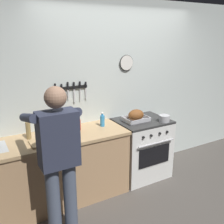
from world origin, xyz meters
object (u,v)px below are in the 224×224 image
at_px(roasting_pan, 136,116).
at_px(bottle_hot_sauce, 79,124).
at_px(saucepan, 164,118).
at_px(stove, 141,148).
at_px(bottle_dish_soap, 102,120).
at_px(bottle_soy_sauce, 52,129).
at_px(person_cook, 59,156).
at_px(cutting_board, 46,142).
at_px(bottle_wine_red, 55,122).
at_px(bottle_vinegar, 28,130).
at_px(bottle_olive_oil, 66,124).

bearing_deg(roasting_pan, bottle_hot_sauce, 174.47).
bearing_deg(saucepan, stove, 137.85).
relative_size(bottle_dish_soap, bottle_soy_sauce, 1.01).
distance_m(roasting_pan, saucepan, 0.41).
xyz_separation_m(person_cook, cutting_board, (0.01, 0.51, -0.04)).
bearing_deg(saucepan, bottle_wine_red, 164.82).
distance_m(person_cook, bottle_wine_red, 0.85).
xyz_separation_m(stove, bottle_vinegar, (-1.61, 0.10, 0.56)).
relative_size(saucepan, bottle_vinegar, 0.57).
distance_m(cutting_board, bottle_dish_soap, 0.85).
distance_m(bottle_olive_oil, bottle_dish_soap, 0.51).
bearing_deg(stove, cutting_board, -175.41).
bearing_deg(cutting_board, bottle_olive_oil, 34.72).
relative_size(roasting_pan, cutting_board, 0.98).
bearing_deg(bottle_hot_sauce, bottle_olive_oil, 170.69).
height_order(bottle_vinegar, bottle_hot_sauce, bottle_vinegar).
distance_m(saucepan, bottle_wine_red, 1.54).
bearing_deg(cutting_board, bottle_dish_soap, 11.92).
distance_m(person_cook, bottle_dish_soap, 1.09).
distance_m(cutting_board, bottle_vinegar, 0.28).
relative_size(person_cook, bottle_wine_red, 5.43).
height_order(stove, roasting_pan, roasting_pan).
bearing_deg(bottle_wine_red, saucepan, -15.18).
bearing_deg(bottle_wine_red, person_cook, -105.84).
bearing_deg(person_cook, bottle_dish_soap, -60.96).
xyz_separation_m(roasting_pan, bottle_olive_oil, (-1.02, 0.11, 0.03)).
xyz_separation_m(saucepan, bottle_dish_soap, (-0.87, 0.27, 0.03)).
xyz_separation_m(stove, bottle_hot_sauce, (-0.97, 0.08, 0.53)).
height_order(bottle_olive_oil, bottle_hot_sauce, bottle_olive_oil).
bearing_deg(bottle_hot_sauce, bottle_wine_red, 158.54).
height_order(cutting_board, bottle_hot_sauce, bottle_hot_sauce).
bearing_deg(bottle_vinegar, bottle_hot_sauce, -1.81).
distance_m(saucepan, bottle_vinegar, 1.88).
bearing_deg(cutting_board, bottle_vinegar, 123.66).
bearing_deg(bottle_soy_sauce, stove, -3.19).
relative_size(bottle_vinegar, bottle_wine_red, 0.89).
bearing_deg(bottle_wine_red, bottle_vinegar, -165.99).
height_order(bottle_hot_sauce, bottle_soy_sauce, bottle_soy_sauce).
bearing_deg(bottle_soy_sauce, saucepan, -10.33).
bearing_deg(roasting_pan, bottle_vinegar, 176.07).
height_order(saucepan, bottle_wine_red, bottle_wine_red).
height_order(bottle_hot_sauce, bottle_wine_red, bottle_wine_red).
relative_size(roasting_pan, saucepan, 2.25).
height_order(bottle_dish_soap, bottle_soy_sauce, same).
bearing_deg(saucepan, person_cook, -166.53).
height_order(cutting_board, bottle_vinegar, bottle_vinegar).
distance_m(stove, bottle_hot_sauce, 1.11).
bearing_deg(bottle_dish_soap, person_cook, -141.24).
bearing_deg(bottle_dish_soap, bottle_soy_sauce, 178.66).
distance_m(person_cook, roasting_pan, 1.50).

